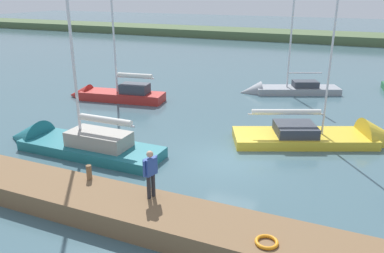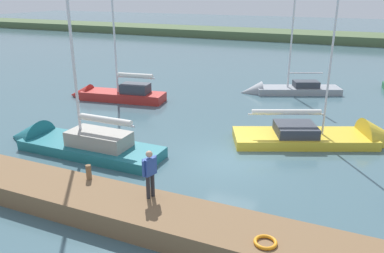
# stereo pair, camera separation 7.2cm
# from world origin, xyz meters

# --- Properties ---
(ground_plane) EXTENTS (200.00, 200.00, 0.00)m
(ground_plane) POSITION_xyz_m (0.00, 0.00, 0.00)
(ground_plane) COLOR #42606B
(far_shoreline) EXTENTS (180.00, 8.00, 2.40)m
(far_shoreline) POSITION_xyz_m (0.00, -46.61, 0.00)
(far_shoreline) COLOR #4C603D
(far_shoreline) RESTS_ON ground_plane
(dock_pier) EXTENTS (24.65, 2.18, 0.75)m
(dock_pier) POSITION_xyz_m (0.00, 5.85, 0.37)
(dock_pier) COLOR brown
(dock_pier) RESTS_ON ground_plane
(mooring_post_far) EXTENTS (0.20, 0.20, 0.56)m
(mooring_post_far) POSITION_xyz_m (3.70, 5.09, 1.03)
(mooring_post_far) COLOR brown
(mooring_post_far) RESTS_ON dock_pier
(life_ring_buoy) EXTENTS (0.66, 0.66, 0.10)m
(life_ring_buoy) POSITION_xyz_m (-3.18, 6.29, 0.80)
(life_ring_buoy) COLOR orange
(life_ring_buoy) RESTS_ON dock_pier
(sailboat_outer_mooring) EXTENTS (7.39, 4.48, 8.86)m
(sailboat_outer_mooring) POSITION_xyz_m (0.10, -13.28, 0.11)
(sailboat_outer_mooring) COLOR gray
(sailboat_outer_mooring) RESTS_ON ground_plane
(sailboat_inner_slip) EXTENTS (7.22, 2.77, 8.79)m
(sailboat_inner_slip) POSITION_xyz_m (10.85, -6.63, 0.26)
(sailboat_inner_slip) COLOR #B22823
(sailboat_inner_slip) RESTS_ON ground_plane
(sailboat_behind_pier) EXTENTS (8.80, 5.56, 8.65)m
(sailboat_behind_pier) POSITION_xyz_m (-4.39, -4.41, 0.17)
(sailboat_behind_pier) COLOR gold
(sailboat_behind_pier) RESTS_ON ground_plane
(sailboat_far_right) EXTENTS (8.59, 2.28, 10.98)m
(sailboat_far_right) POSITION_xyz_m (7.75, 1.72, 0.20)
(sailboat_far_right) COLOR #1E6B75
(sailboat_far_right) RESTS_ON ground_plane
(person_on_dock) EXTENTS (0.34, 0.62, 1.68)m
(person_on_dock) POSITION_xyz_m (0.97, 5.31, 1.72)
(person_on_dock) COLOR #28282D
(person_on_dock) RESTS_ON dock_pier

